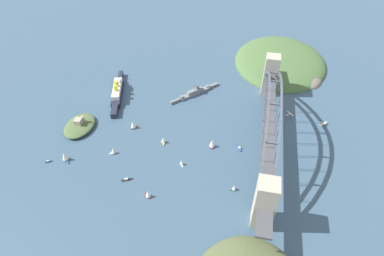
{
  "coord_description": "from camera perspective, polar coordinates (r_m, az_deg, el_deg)",
  "views": [
    {
      "loc": [
        -252.24,
        26.73,
        240.71
      ],
      "look_at": [
        0.0,
        79.24,
        8.0
      ],
      "focal_mm": 29.71,
      "sensor_mm": 36.0,
      "label": 1
    }
  ],
  "objects": [
    {
      "name": "naval_cruiser",
      "position": [
        407.93,
        0.58,
        6.43
      ],
      "size": [
        56.22,
        53.14,
        17.2
      ],
      "color": "slate",
      "rests_on": "ground"
    },
    {
      "name": "small_boat_2",
      "position": [
        318.06,
        -1.87,
        -6.21
      ],
      "size": [
        6.23,
        5.1,
        7.2
      ],
      "color": "silver",
      "rests_on": "ground"
    },
    {
      "name": "small_boat_7",
      "position": [
        339.09,
        8.47,
        -3.54
      ],
      "size": [
        10.25,
        6.3,
        2.16
      ],
      "color": "#234C8C",
      "rests_on": "ground"
    },
    {
      "name": "small_boat_3",
      "position": [
        300.68,
        7.59,
        -10.53
      ],
      "size": [
        4.86,
        6.32,
        7.51
      ],
      "color": "#2D6B3D",
      "rests_on": "ground"
    },
    {
      "name": "small_boat_9",
      "position": [
        338.16,
        -13.96,
        -3.95
      ],
      "size": [
        6.58,
        7.58,
        8.47
      ],
      "color": "silver",
      "rests_on": "ground"
    },
    {
      "name": "small_boat_0",
      "position": [
        313.65,
        -11.63,
        -9.03
      ],
      "size": [
        6.02,
        10.46,
        2.3
      ],
      "color": "black",
      "rests_on": "ground"
    },
    {
      "name": "seaplane_second_in_formation",
      "position": [
        391.0,
        17.09,
        2.31
      ],
      "size": [
        9.49,
        9.31,
        4.96
      ],
      "color": "#B7B7B2",
      "rests_on": "ground"
    },
    {
      "name": "small_boat_5",
      "position": [
        334.8,
        3.65,
        -2.75
      ],
      "size": [
        10.95,
        6.93,
        10.9
      ],
      "color": "#B2231E",
      "rests_on": "ground"
    },
    {
      "name": "small_boat_1",
      "position": [
        295.51,
        -7.91,
        -11.62
      ],
      "size": [
        6.23,
        7.79,
        9.46
      ],
      "color": "#B2231E",
      "rests_on": "ground"
    },
    {
      "name": "ground_plane",
      "position": [
        349.68,
        12.83,
        -2.75
      ],
      "size": [
        1400.0,
        1400.0,
        0.0
      ],
      "primitive_type": "plane",
      "color": "#385166"
    },
    {
      "name": "small_boat_8",
      "position": [
        361.81,
        -10.54,
        0.63
      ],
      "size": [
        9.04,
        7.69,
        11.36
      ],
      "color": "brown",
      "rests_on": "ground"
    },
    {
      "name": "small_boat_10",
      "position": [
        340.9,
        -5.14,
        -2.15
      ],
      "size": [
        8.8,
        5.88,
        8.15
      ],
      "color": "gold",
      "rests_on": "ground"
    },
    {
      "name": "headland_east_shore",
      "position": [
        491.52,
        15.71,
        11.14
      ],
      "size": [
        158.65,
        130.98,
        29.4
      ],
      "color": "#476638",
      "rests_on": "ground"
    },
    {
      "name": "ocean_liner",
      "position": [
        415.53,
        -13.24,
        6.4
      ],
      "size": [
        92.95,
        32.05,
        18.91
      ],
      "color": "#1E2333",
      "rests_on": "ground"
    },
    {
      "name": "small_boat_4",
      "position": [
        353.54,
        -24.37,
        -5.47
      ],
      "size": [
        4.37,
        6.5,
        2.22
      ],
      "color": "#234C8C",
      "rests_on": "ground"
    },
    {
      "name": "harbor_arch_bridge",
      "position": [
        330.7,
        13.57,
        0.76
      ],
      "size": [
        256.7,
        16.73,
        70.53
      ],
      "color": "#ADA38E",
      "rests_on": "ground"
    },
    {
      "name": "fort_island_mid_harbor",
      "position": [
        378.89,
        -19.53,
        0.45
      ],
      "size": [
        43.76,
        31.51,
        13.35
      ],
      "color": "#4C6038",
      "rests_on": "ground"
    },
    {
      "name": "small_boat_6",
      "position": [
        345.43,
        -21.88,
        -4.69
      ],
      "size": [
        9.01,
        9.79,
        12.03
      ],
      "color": "#234C8C",
      "rests_on": "ground"
    },
    {
      "name": "seaplane_taxiing_near_bridge",
      "position": [
        390.93,
        22.42,
        0.68
      ],
      "size": [
        9.06,
        9.09,
        4.68
      ],
      "color": "#B7B7B2",
      "rests_on": "ground"
    }
  ]
}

